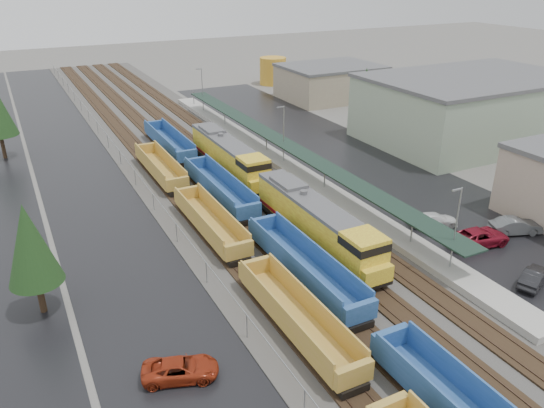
{
  "coord_description": "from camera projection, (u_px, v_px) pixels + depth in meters",
  "views": [
    {
      "loc": [
        -21.72,
        -7.78,
        24.16
      ],
      "look_at": [
        0.58,
        35.86,
        2.0
      ],
      "focal_mm": 35.0,
      "sensor_mm": 36.0,
      "label": 1
    }
  ],
  "objects": [
    {
      "name": "ballast_strip",
      "position": [
        190.0,
        154.0,
        73.94
      ],
      "size": [
        20.0,
        160.0,
        0.08
      ],
      "primitive_type": "cube",
      "color": "#302D2B",
      "rests_on": "ground"
    },
    {
      "name": "trackbed",
      "position": [
        190.0,
        153.0,
        73.89
      ],
      "size": [
        14.6,
        160.0,
        0.22
      ],
      "color": "black",
      "rests_on": "ground"
    },
    {
      "name": "west_parking_lot",
      "position": [
        78.0,
        172.0,
        67.73
      ],
      "size": [
        10.0,
        160.0,
        0.02
      ],
      "primitive_type": "cube",
      "color": "black",
      "rests_on": "ground"
    },
    {
      "name": "east_commuter_lot",
      "position": [
        343.0,
        155.0,
        73.72
      ],
      "size": [
        16.0,
        100.0,
        0.02
      ],
      "primitive_type": "cube",
      "color": "black",
      "rests_on": "ground"
    },
    {
      "name": "station_platform",
      "position": [
        283.0,
        161.0,
        69.49
      ],
      "size": [
        3.0,
        80.0,
        8.0
      ],
      "color": "#9E9B93",
      "rests_on": "ground"
    },
    {
      "name": "chainlink_fence",
      "position": [
        122.0,
        157.0,
        68.09
      ],
      "size": [
        0.08,
        160.04,
        2.02
      ],
      "color": "gray",
      "rests_on": "ground"
    },
    {
      "name": "industrial_buildings",
      "position": [
        470.0,
        116.0,
        76.38
      ],
      "size": [
        32.52,
        75.3,
        9.5
      ],
      "color": "gray",
      "rests_on": "ground"
    },
    {
      "name": "distant_hills",
      "position": [
        173.0,
        30.0,
        214.79
      ],
      "size": [
        301.0,
        140.0,
        25.2
      ],
      "color": "#4D5D48",
      "rests_on": "ground"
    },
    {
      "name": "tree_west_near",
      "position": [
        30.0,
        244.0,
        38.1
      ],
      "size": [
        3.96,
        3.96,
        9.0
      ],
      "color": "#332316",
      "rests_on": "ground"
    },
    {
      "name": "tree_east",
      "position": [
        365.0,
        91.0,
        81.28
      ],
      "size": [
        4.4,
        4.4,
        10.0
      ],
      "color": "#332316",
      "rests_on": "ground"
    },
    {
      "name": "locomotive_lead",
      "position": [
        318.0,
        223.0,
        48.89
      ],
      "size": [
        3.03,
        19.96,
        4.52
      ],
      "color": "black",
      "rests_on": "ground"
    },
    {
      "name": "locomotive_trail",
      "position": [
        229.0,
        156.0,
        65.93
      ],
      "size": [
        3.03,
        19.96,
        4.52
      ],
      "color": "black",
      "rests_on": "ground"
    },
    {
      "name": "well_string_yellow",
      "position": [
        297.0,
        317.0,
        37.81
      ],
      "size": [
        2.72,
        83.47,
        2.41
      ],
      "color": "#AC8E30",
      "rests_on": "ground"
    },
    {
      "name": "well_string_blue",
      "position": [
        304.0,
        266.0,
        44.14
      ],
      "size": [
        2.84,
        92.51,
        2.52
      ],
      "color": "navy",
      "rests_on": "ground"
    },
    {
      "name": "storage_tank",
      "position": [
        273.0,
        71.0,
        116.4
      ],
      "size": [
        5.79,
        5.79,
        5.79
      ],
      "primitive_type": "cylinder",
      "color": "gold",
      "rests_on": "ground"
    },
    {
      "name": "parked_car_west_c",
      "position": [
        180.0,
        369.0,
        33.7
      ],
      "size": [
        3.7,
        5.33,
        1.35
      ],
      "primitive_type": "imported",
      "rotation": [
        0.0,
        0.0,
        1.24
      ],
      "color": "maroon",
      "rests_on": "ground"
    },
    {
      "name": "parked_car_east_a",
      "position": [
        535.0,
        277.0,
        43.59
      ],
      "size": [
        3.05,
        4.62,
        1.44
      ],
      "primitive_type": "imported",
      "rotation": [
        0.0,
        0.0,
        1.95
      ],
      "color": "black",
      "rests_on": "ground"
    },
    {
      "name": "parked_car_east_b",
      "position": [
        479.0,
        237.0,
        49.76
      ],
      "size": [
        3.44,
        6.2,
        1.64
      ],
      "primitive_type": "imported",
      "rotation": [
        0.0,
        0.0,
        1.45
      ],
      "color": "maroon",
      "rests_on": "ground"
    },
    {
      "name": "parked_car_east_c",
      "position": [
        434.0,
        220.0,
        53.41
      ],
      "size": [
        3.42,
        5.11,
        1.37
      ],
      "primitive_type": "imported",
      "rotation": [
        0.0,
        0.0,
        1.22
      ],
      "color": "silver",
      "rests_on": "ground"
    },
    {
      "name": "parked_car_east_e",
      "position": [
        515.0,
        226.0,
        51.84
      ],
      "size": [
        3.34,
        5.3,
        1.65
      ],
      "primitive_type": "imported",
      "rotation": [
        0.0,
        0.0,
        1.22
      ],
      "color": "#4F5254",
      "rests_on": "ground"
    }
  ]
}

